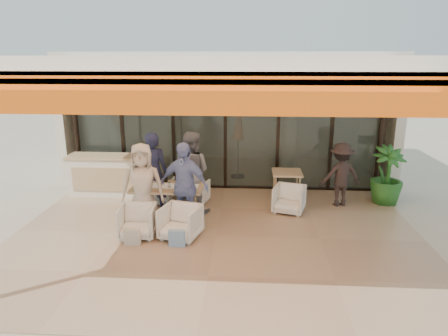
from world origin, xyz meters
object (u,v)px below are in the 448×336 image
Objects in this scene: dining_table at (168,188)px; potted_palm at (387,175)px; host_counter at (106,175)px; diner_cream at (143,186)px; diner_navy at (153,172)px; standing_woman at (341,175)px; chair_near_right at (180,221)px; side_chair at (289,198)px; diner_periwinkle at (184,186)px; chair_far_right at (194,191)px; side_table at (287,176)px; chair_near_left at (137,220)px; chair_far_left at (159,190)px; diner_grey at (190,172)px.

dining_table is 1.07× the size of potted_palm.
host_counter is 2.40m from diner_cream.
standing_woman is at bearing -177.00° from diner_navy.
diner_navy is 1.04× the size of diner_cream.
chair_near_right is (0.43, -0.96, -0.33)m from dining_table.
chair_near_right is 1.05× the size of side_chair.
diner_periwinkle reaches higher than potted_palm.
dining_table is at bearing 39.06° from diner_cream.
chair_far_right is 0.86× the size of side_table.
potted_palm reaches higher than chair_near_left.
chair_far_left is at bearing 113.59° from dining_table.
diner_navy is 1.23m from diner_periwinkle.
diner_grey is 1.05× the size of diner_cream.
chair_far_right is 0.89× the size of chair_near_right.
diner_periwinkle is at bearing 25.85° from chair_near_left.
diner_navy reaches higher than potted_palm.
diner_cream reaches higher than chair_near_left.
chair_near_left reaches higher than chair_far_left.
chair_far_right is 0.36× the size of diner_cream.
diner_periwinkle is 3.72m from standing_woman.
side_chair is (2.21, -0.42, 0.02)m from chair_far_right.
chair_far_left is 1.50m from diner_cream.
chair_far_left is 5.41m from potted_palm.
potted_palm is at bearing -158.61° from diner_grey.
standing_woman reaches higher than dining_table.
potted_palm is (4.55, 0.80, -0.23)m from diner_grey.
host_counter is 2.80m from chair_near_left.
chair_near_right is at bearing -129.60° from side_chair.
diner_navy reaches higher than side_table.
side_table is at bearing 20.65° from diner_cream.
chair_near_right is 0.41× the size of diner_cream.
potted_palm is (5.39, 0.30, 0.37)m from chair_far_left.
side_table is 2.34m from potted_palm.
diner_grey reaches higher than side_table.
diner_periwinkle reaches higher than diner_cream.
diner_periwinkle reaches higher than chair_far_left.
host_counter is 2.58× the size of chair_near_right.
chair_far_left is 3.08m from side_chair.
diner_grey reaches higher than chair_near_right.
chair_near_left is 1.02× the size of side_chair.
diner_grey is 0.90m from diner_periwinkle.
chair_near_right is 0.96× the size of side_table.
chair_near_left is 0.73m from diner_cream.
standing_woman is at bearing 40.03° from diner_periwinkle.
diner_grey is at bearing 45.97° from dining_table.
side_chair is 0.49× the size of potted_palm.
chair_near_right is at bearing -4.91° from chair_near_left.
side_table is at bearing 60.34° from chair_near_right.
diner_cream is at bearing -162.45° from potted_palm.
diner_periwinkle is at bearing -46.86° from dining_table.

